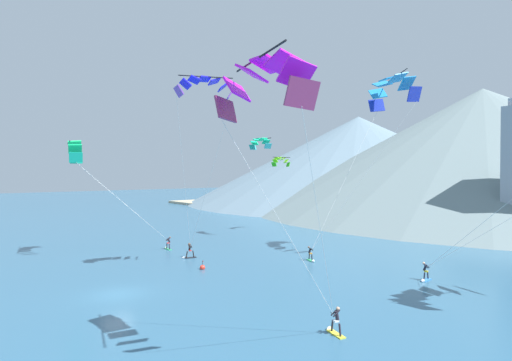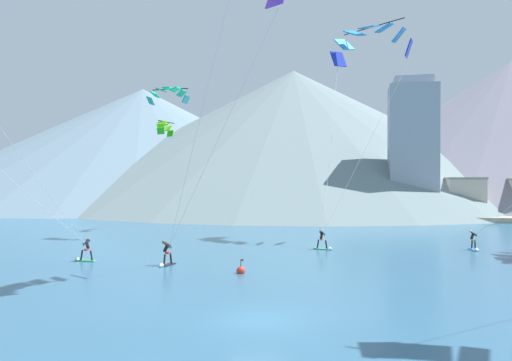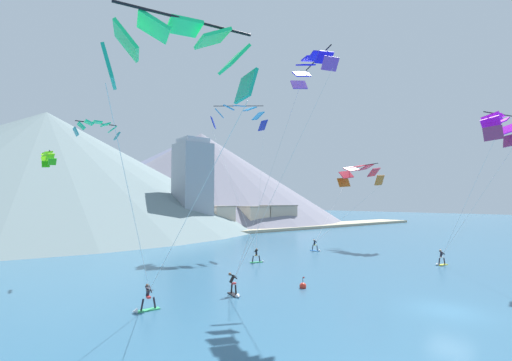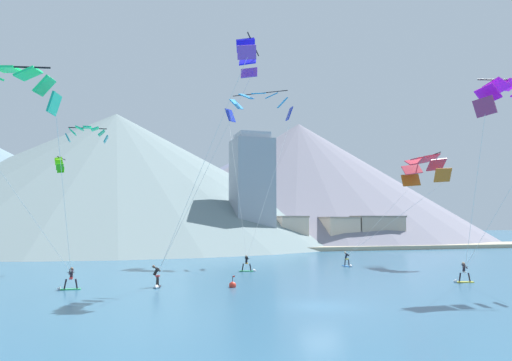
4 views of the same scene
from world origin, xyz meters
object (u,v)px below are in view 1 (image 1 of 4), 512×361
at_px(parafoil_kite_near_lead, 76,150).
at_px(parafoil_kite_far_left, 265,82).
at_px(race_marker_buoy, 202,268).
at_px(parafoil_kite_near_trail, 391,89).
at_px(kitesurfer_far_right, 188,253).
at_px(kitesurfer_near_trail, 311,257).
at_px(kitesurfer_mid_center, 425,275).
at_px(parafoil_kite_distant_low_drift, 260,142).
at_px(parafoil_kite_distant_high_outer, 281,161).
at_px(kitesurfer_far_left, 334,325).
at_px(parafoil_kite_far_right, 204,87).
at_px(kitesurfer_near_lead, 168,245).

height_order(parafoil_kite_near_lead, parafoil_kite_far_left, parafoil_kite_far_left).
bearing_deg(parafoil_kite_near_lead, race_marker_buoy, 28.97).
height_order(parafoil_kite_near_trail, race_marker_buoy, parafoil_kite_near_trail).
bearing_deg(kitesurfer_far_right, kitesurfer_near_trail, 44.05).
height_order(kitesurfer_mid_center, parafoil_kite_near_lead, parafoil_kite_near_lead).
distance_m(kitesurfer_mid_center, parafoil_kite_near_trail, 22.37).
height_order(parafoil_kite_near_trail, parafoil_kite_distant_low_drift, parafoil_kite_near_trail).
height_order(kitesurfer_mid_center, parafoil_kite_distant_high_outer, parafoil_kite_distant_high_outer).
distance_m(kitesurfer_far_left, race_marker_buoy, 19.47).
xyz_separation_m(kitesurfer_near_trail, parafoil_kite_distant_low_drift, (-16.29, 6.17, 14.16)).
height_order(kitesurfer_near_trail, parafoil_kite_far_right, parafoil_kite_far_right).
bearing_deg(parafoil_kite_distant_low_drift, kitesurfer_mid_center, -8.24).
xyz_separation_m(kitesurfer_mid_center, parafoil_kite_near_trail, (-8.23, 7.45, 19.42)).
relative_size(kitesurfer_mid_center, kitesurfer_far_right, 0.99).
height_order(parafoil_kite_far_left, race_marker_buoy, parafoil_kite_far_left).
relative_size(kitesurfer_near_lead, parafoil_kite_distant_high_outer, 0.43).
bearing_deg(parafoil_kite_near_trail, parafoil_kite_distant_low_drift, -170.73).
xyz_separation_m(parafoil_kite_far_left, parafoil_kite_far_right, (-18.62, 8.02, 4.01)).
height_order(kitesurfer_far_left, parafoil_kite_distant_high_outer, parafoil_kite_distant_high_outer).
relative_size(parafoil_kite_near_trail, parafoil_kite_far_right, 1.11).
xyz_separation_m(kitesurfer_near_lead, parafoil_kite_near_trail, (20.74, 18.69, 19.43)).
distance_m(kitesurfer_near_trail, parafoil_kite_far_left, 28.58).
relative_size(kitesurfer_far_right, parafoil_kite_near_trail, 0.09).
xyz_separation_m(kitesurfer_far_right, parafoil_kite_distant_high_outer, (-9.47, 23.43, 11.51)).
bearing_deg(parafoil_kite_distant_low_drift, kitesurfer_near_trail, -20.75).
xyz_separation_m(kitesurfer_near_lead, kitesurfer_far_left, (31.53, -4.67, 0.02)).
distance_m(parafoil_kite_far_right, parafoil_kite_distant_high_outer, 30.75).
height_order(kitesurfer_far_left, parafoil_kite_near_trail, parafoil_kite_near_trail).
distance_m(parafoil_kite_far_right, race_marker_buoy, 18.41).
height_order(parafoil_kite_near_lead, parafoil_kite_near_trail, parafoil_kite_near_trail).
height_order(kitesurfer_far_right, parafoil_kite_near_lead, parafoil_kite_near_lead).
distance_m(kitesurfer_near_lead, kitesurfer_far_left, 31.88).
distance_m(parafoil_kite_far_left, race_marker_buoy, 25.71).
xyz_separation_m(parafoil_kite_far_left, race_marker_buoy, (-19.61, 8.34, -14.38)).
bearing_deg(parafoil_kite_near_lead, kitesurfer_near_trail, 45.44).
bearing_deg(parafoil_kite_distant_low_drift, parafoil_kite_far_left, -39.59).
bearing_deg(race_marker_buoy, kitesurfer_mid_center, 38.86).
bearing_deg(parafoil_kite_distant_low_drift, parafoil_kite_near_trail, 9.27).
bearing_deg(kitesurfer_mid_center, parafoil_kite_near_lead, -145.51).
relative_size(kitesurfer_near_trail, kitesurfer_far_right, 0.98).
height_order(kitesurfer_near_trail, parafoil_kite_far_left, parafoil_kite_far_left).
relative_size(parafoil_kite_near_trail, parafoil_kite_distant_low_drift, 4.56).
relative_size(parafoil_kite_distant_high_outer, parafoil_kite_distant_low_drift, 0.91).
bearing_deg(parafoil_kite_far_left, kitesurfer_far_left, 92.91).
bearing_deg(parafoil_kite_distant_high_outer, parafoil_kite_near_trail, -9.77).
relative_size(kitesurfer_far_left, parafoil_kite_near_trail, 0.09).
height_order(kitesurfer_mid_center, parafoil_kite_far_right, parafoil_kite_far_right).
bearing_deg(parafoil_kite_far_left, parafoil_kite_distant_low_drift, 140.41).
bearing_deg(kitesurfer_near_trail, parafoil_kite_far_right, -106.57).
bearing_deg(kitesurfer_far_right, kitesurfer_near_lead, 174.24).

